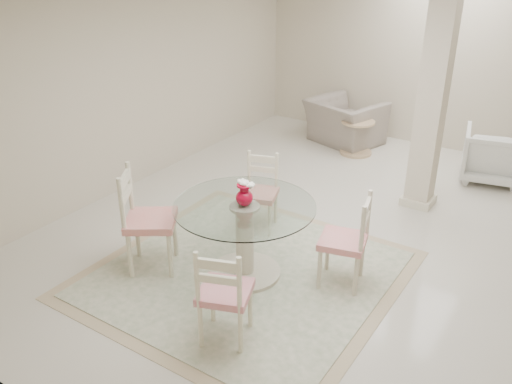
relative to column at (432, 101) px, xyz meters
The scene contains 13 objects.
ground 1.94m from the column, 111.04° to the right, with size 7.00×7.00×0.00m, color beige.
room_shell 1.48m from the column, 111.04° to the right, with size 6.02×7.02×2.71m.
column is the anchor object (origin of this frame).
area_rug 3.04m from the column, 110.24° to the right, with size 2.87×2.87×0.02m.
dining_table 2.88m from the column, 110.24° to the right, with size 1.37×1.37×0.79m.
red_vase 2.76m from the column, 110.26° to the right, with size 0.19×0.17×0.25m.
dining_chair_east 2.28m from the column, 90.30° to the right, with size 0.52×0.52×1.06m.
dining_chair_north 2.28m from the column, 129.81° to the right, with size 0.50×0.50×0.99m.
dining_chair_west 3.60m from the column, 122.00° to the right, with size 0.67×0.67×1.21m.
dining_chair_south 3.61m from the column, 98.54° to the right, with size 0.53×0.53×1.04m.
recliner_taupe 2.54m from the column, 138.93° to the left, with size 1.09×0.96×0.71m, color gray.
armchair_white 1.71m from the column, 64.91° to the left, with size 0.78×0.81×0.73m, color silver.
side_table 2.13m from the column, 139.51° to the left, with size 0.51×0.51×0.53m.
Camera 1 is at (2.17, -5.04, 3.12)m, focal length 38.00 mm.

